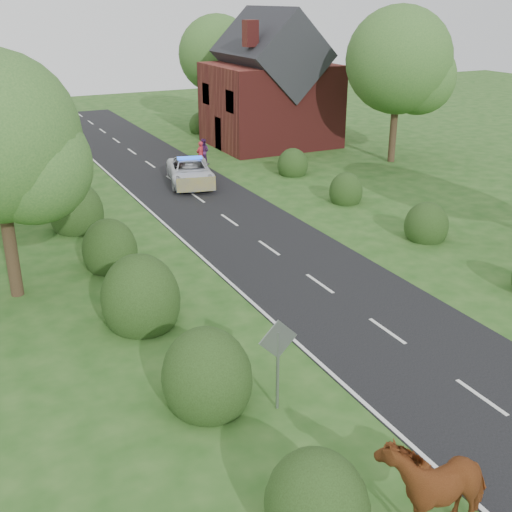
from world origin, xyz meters
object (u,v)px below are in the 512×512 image
police_van (190,171)px  pedestrian_purple (203,152)px  road_sign (278,352)px  cow (433,487)px  pedestrian_red (200,155)px

police_van → pedestrian_purple: 4.47m
police_van → pedestrian_purple: (2.33, 3.81, 0.11)m
road_sign → cow: size_ratio=1.03×
police_van → pedestrian_purple: pedestrian_purple is taller
cow → road_sign: bearing=-167.1°
pedestrian_red → pedestrian_purple: pedestrian_purple is taller
road_sign → pedestrian_purple: (8.02, 24.61, -0.85)m
police_van → pedestrian_red: size_ratio=3.37×
road_sign → pedestrian_red: size_ratio=1.57×
road_sign → pedestrian_purple: size_ratio=1.57×
cow → police_van: size_ratio=0.45×
road_sign → police_van: size_ratio=0.47×
road_sign → police_van: road_sign is taller
cow → police_van: (4.79, 25.51, -0.18)m
pedestrian_purple → road_sign: bearing=111.4°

